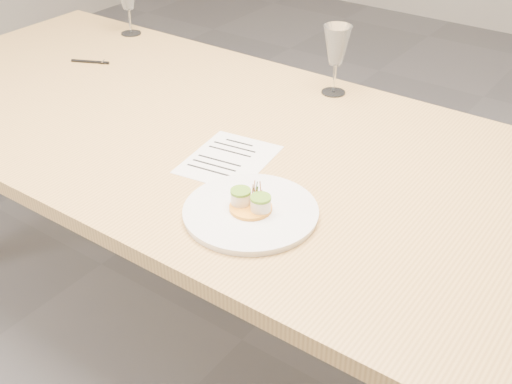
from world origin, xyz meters
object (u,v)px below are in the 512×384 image
Objects in this scene: dining_table at (239,161)px; wine_glass_1 at (337,47)px; dinner_plate at (251,211)px; ballpoint_pen at (90,62)px; recipe_sheet at (229,159)px.

wine_glass_1 is at bearing 81.75° from dining_table.
wine_glass_1 is at bearing 104.72° from dinner_plate.
dinner_plate is 2.40× the size of ballpoint_pen.
dinner_plate is at bearing -49.47° from recipe_sheet.
wine_glass_1 is (0.01, 0.50, 0.14)m from recipe_sheet.
wine_glass_1 reaches higher than dinner_plate.
wine_glass_1 is (0.06, 0.40, 0.21)m from dining_table.
dinner_plate is 1.11× the size of recipe_sheet.
ballpoint_pen is at bearing 169.33° from dining_table.
dining_table is 0.13m from recipe_sheet.
wine_glass_1 reaches higher than ballpoint_pen.
dining_table is at bearing -36.17° from ballpoint_pen.
wine_glass_1 is (0.78, 0.26, 0.14)m from ballpoint_pen.
recipe_sheet is 2.18× the size of ballpoint_pen.
recipe_sheet is 0.80m from ballpoint_pen.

